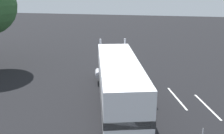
# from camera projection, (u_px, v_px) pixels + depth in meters

# --- Properties ---
(ground_plane) EXTENTS (120.00, 120.00, 0.00)m
(ground_plane) POSITION_uv_depth(u_px,v_px,m) (112.00, 81.00, 24.84)
(ground_plane) COLOR black
(lane_stripe_near) EXTENTS (4.26, 1.43, 0.01)m
(lane_stripe_near) POSITION_uv_depth(u_px,v_px,m) (148.00, 80.00, 25.17)
(lane_stripe_near) COLOR silver
(lane_stripe_near) RESTS_ON ground_plane
(lane_stripe_mid) EXTENTS (4.25, 1.46, 0.01)m
(lane_stripe_mid) POSITION_uv_depth(u_px,v_px,m) (177.00, 98.00, 21.04)
(lane_stripe_mid) COLOR silver
(lane_stripe_mid) RESTS_ON ground_plane
(lane_stripe_far) EXTENTS (4.26, 1.42, 0.01)m
(lane_stripe_far) POSITION_uv_depth(u_px,v_px,m) (207.00, 106.00, 19.59)
(lane_stripe_far) COLOR silver
(lane_stripe_far) RESTS_ON ground_plane
(semi_truck) EXTENTS (14.31, 6.12, 4.50)m
(semi_truck) POSITION_uv_depth(u_px,v_px,m) (117.00, 78.00, 18.42)
(semi_truck) COLOR white
(semi_truck) RESTS_ON ground_plane
(person_bystander) EXTENTS (0.34, 0.46, 1.63)m
(person_bystander) POSITION_uv_depth(u_px,v_px,m) (149.00, 95.00, 19.45)
(person_bystander) COLOR #2D3347
(person_bystander) RESTS_ON ground_plane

